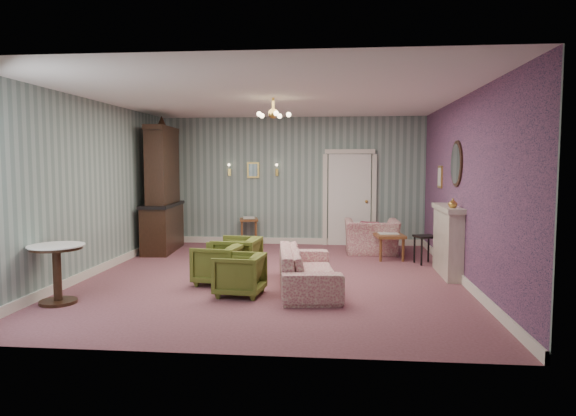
# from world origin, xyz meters

# --- Properties ---
(floor) EXTENTS (7.00, 7.00, 0.00)m
(floor) POSITION_xyz_m (0.00, 0.00, 0.00)
(floor) COLOR #874E5A
(floor) RESTS_ON ground
(ceiling) EXTENTS (7.00, 7.00, 0.00)m
(ceiling) POSITION_xyz_m (0.00, 0.00, 2.90)
(ceiling) COLOR white
(ceiling) RESTS_ON ground
(wall_back) EXTENTS (6.00, 0.00, 6.00)m
(wall_back) POSITION_xyz_m (0.00, 3.50, 1.45)
(wall_back) COLOR slate
(wall_back) RESTS_ON ground
(wall_front) EXTENTS (6.00, 0.00, 6.00)m
(wall_front) POSITION_xyz_m (0.00, -3.50, 1.45)
(wall_front) COLOR slate
(wall_front) RESTS_ON ground
(wall_left) EXTENTS (0.00, 7.00, 7.00)m
(wall_left) POSITION_xyz_m (-3.00, 0.00, 1.45)
(wall_left) COLOR slate
(wall_left) RESTS_ON ground
(wall_right) EXTENTS (0.00, 7.00, 7.00)m
(wall_right) POSITION_xyz_m (3.00, 0.00, 1.45)
(wall_right) COLOR slate
(wall_right) RESTS_ON ground
(wall_right_floral) EXTENTS (0.00, 7.00, 7.00)m
(wall_right_floral) POSITION_xyz_m (2.98, 0.00, 1.45)
(wall_right_floral) COLOR #AC567F
(wall_right_floral) RESTS_ON ground
(door) EXTENTS (1.12, 0.12, 2.16)m
(door) POSITION_xyz_m (1.30, 3.46, 1.08)
(door) COLOR white
(door) RESTS_ON floor
(olive_chair_a) EXTENTS (0.66, 0.69, 0.65)m
(olive_chair_a) POSITION_xyz_m (-0.33, -1.24, 0.33)
(olive_chair_a) COLOR #5A6222
(olive_chair_a) RESTS_ON floor
(olive_chair_b) EXTENTS (0.72, 0.75, 0.68)m
(olive_chair_b) POSITION_xyz_m (-0.79, -0.59, 0.34)
(olive_chair_b) COLOR #5A6222
(olive_chair_b) RESTS_ON floor
(olive_chair_c) EXTENTS (0.73, 0.77, 0.72)m
(olive_chair_c) POSITION_xyz_m (-0.60, -0.05, 0.36)
(olive_chair_c) COLOR #5A6222
(olive_chair_c) RESTS_ON floor
(sofa_chintz) EXTENTS (0.86, 2.14, 0.81)m
(sofa_chintz) POSITION_xyz_m (0.61, -0.77, 0.41)
(sofa_chintz) COLOR #983D54
(sofa_chintz) RESTS_ON floor
(wingback_chair) EXTENTS (1.09, 0.73, 0.94)m
(wingback_chair) POSITION_xyz_m (1.74, 2.37, 0.47)
(wingback_chair) COLOR #983D54
(wingback_chair) RESTS_ON floor
(dresser) EXTENTS (0.71, 1.71, 2.78)m
(dresser) POSITION_xyz_m (-2.65, 2.29, 1.39)
(dresser) COLOR black
(dresser) RESTS_ON floor
(fireplace) EXTENTS (0.30, 1.40, 1.16)m
(fireplace) POSITION_xyz_m (2.86, 0.40, 0.58)
(fireplace) COLOR beige
(fireplace) RESTS_ON floor
(mantel_vase) EXTENTS (0.15, 0.15, 0.15)m
(mantel_vase) POSITION_xyz_m (2.84, 0.00, 1.23)
(mantel_vase) COLOR gold
(mantel_vase) RESTS_ON fireplace
(oval_mirror) EXTENTS (0.04, 0.76, 0.84)m
(oval_mirror) POSITION_xyz_m (2.96, 0.40, 1.85)
(oval_mirror) COLOR white
(oval_mirror) RESTS_ON wall_right
(framed_print) EXTENTS (0.04, 0.34, 0.42)m
(framed_print) POSITION_xyz_m (2.97, 1.75, 1.60)
(framed_print) COLOR gold
(framed_print) RESTS_ON wall_right
(coffee_table) EXTENTS (0.65, 1.02, 0.49)m
(coffee_table) POSITION_xyz_m (2.02, 1.93, 0.25)
(coffee_table) COLOR brown
(coffee_table) RESTS_ON floor
(side_table_black) EXTENTS (0.45, 0.45, 0.53)m
(side_table_black) POSITION_xyz_m (2.65, 1.33, 0.27)
(side_table_black) COLOR black
(side_table_black) RESTS_ON floor
(pedestal_table) EXTENTS (0.82, 0.82, 0.79)m
(pedestal_table) POSITION_xyz_m (-2.65, -1.89, 0.40)
(pedestal_table) COLOR black
(pedestal_table) RESTS_ON floor
(nesting_table) EXTENTS (0.50, 0.58, 0.67)m
(nesting_table) POSITION_xyz_m (-0.95, 3.15, 0.34)
(nesting_table) COLOR brown
(nesting_table) RESTS_ON floor
(gilt_mirror_back) EXTENTS (0.28, 0.06, 0.36)m
(gilt_mirror_back) POSITION_xyz_m (-0.90, 3.46, 1.70)
(gilt_mirror_back) COLOR gold
(gilt_mirror_back) RESTS_ON wall_back
(sconce_left) EXTENTS (0.16, 0.12, 0.30)m
(sconce_left) POSITION_xyz_m (-1.45, 3.44, 1.70)
(sconce_left) COLOR gold
(sconce_left) RESTS_ON wall_back
(sconce_right) EXTENTS (0.16, 0.12, 0.30)m
(sconce_right) POSITION_xyz_m (-0.35, 3.44, 1.70)
(sconce_right) COLOR gold
(sconce_right) RESTS_ON wall_back
(chandelier) EXTENTS (0.56, 0.56, 0.36)m
(chandelier) POSITION_xyz_m (0.00, 0.00, 2.63)
(chandelier) COLOR gold
(chandelier) RESTS_ON ceiling
(burgundy_cushion) EXTENTS (0.41, 0.28, 0.39)m
(burgundy_cushion) POSITION_xyz_m (1.69, 2.22, 0.48)
(burgundy_cushion) COLOR maroon
(burgundy_cushion) RESTS_ON wingback_chair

